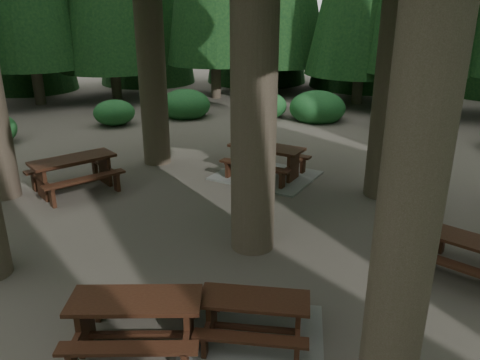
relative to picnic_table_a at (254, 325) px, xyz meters
The scene contains 7 objects.
ground 3.06m from the picnic_table_a, 133.42° to the left, with size 80.00×80.00×0.00m, color #554D45.
picnic_table_a is the anchor object (origin of this frame).
picnic_table_b 7.23m from the picnic_table_a, 157.00° to the left, with size 2.28×2.51×0.89m.
picnic_table_c 6.80m from the picnic_table_a, 114.72° to the left, with size 2.64×2.20×0.88m.
picnic_table_e 1.66m from the picnic_table_a, 144.78° to the right, with size 2.27×2.14×0.78m.
picnic_table_f 4.17m from the picnic_table_a, 52.26° to the left, with size 1.86×1.62×0.70m.
shrub_ring 3.28m from the picnic_table_a, 115.15° to the left, with size 23.86×24.64×1.49m.
Camera 1 is at (4.61, -7.14, 4.49)m, focal length 35.00 mm.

